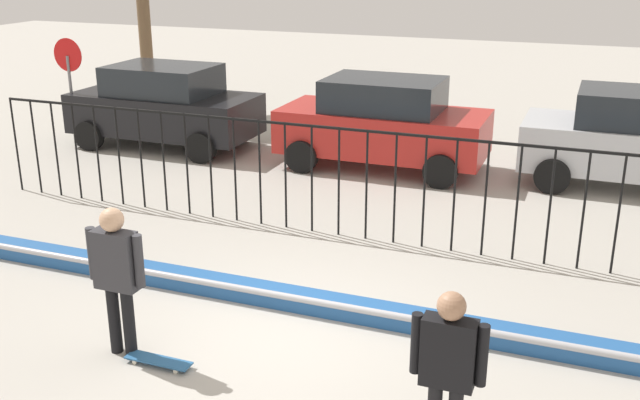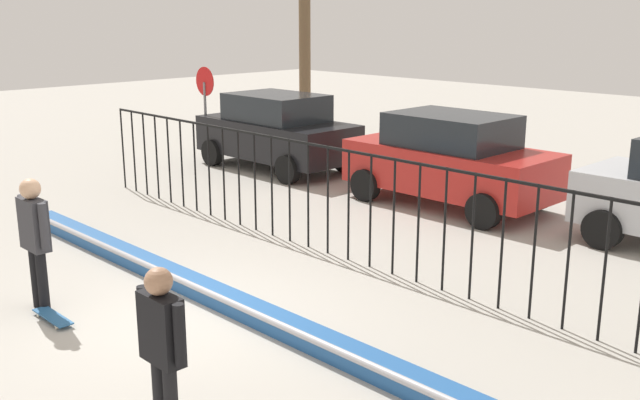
{
  "view_description": "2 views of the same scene",
  "coord_description": "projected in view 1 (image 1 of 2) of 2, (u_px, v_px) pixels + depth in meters",
  "views": [
    {
      "loc": [
        3.33,
        -7.39,
        4.54
      ],
      "look_at": [
        -0.34,
        2.13,
        0.99
      ],
      "focal_mm": 41.68,
      "sensor_mm": 36.0,
      "label": 1
    },
    {
      "loc": [
        7.69,
        -4.87,
        3.9
      ],
      "look_at": [
        0.22,
        2.45,
        1.19
      ],
      "focal_mm": 41.0,
      "sensor_mm": 36.0,
      "label": 2
    }
  ],
  "objects": [
    {
      "name": "ground_plane",
      "position": [
        283.0,
        332.0,
        9.14
      ],
      "size": [
        60.0,
        60.0,
        0.0
      ],
      "primitive_type": "plane",
      "color": "#ADA89E"
    },
    {
      "name": "bowl_coping_ledge",
      "position": [
        304.0,
        300.0,
        9.69
      ],
      "size": [
        11.0,
        0.4,
        0.27
      ],
      "color": "#235699",
      "rests_on": "ground"
    },
    {
      "name": "parked_car_silver",
      "position": [
        639.0,
        139.0,
        14.25
      ],
      "size": [
        4.3,
        2.12,
        1.9
      ],
      "rotation": [
        0.0,
        0.0,
        0.0
      ],
      "color": "#B7BABF",
      "rests_on": "ground"
    },
    {
      "name": "skateboarder",
      "position": [
        116.0,
        268.0,
        8.33
      ],
      "size": [
        0.73,
        0.27,
        1.8
      ],
      "rotation": [
        0.0,
        0.0,
        0.19
      ],
      "color": "black",
      "rests_on": "ground"
    },
    {
      "name": "stop_sign",
      "position": [
        70.0,
        77.0,
        17.08
      ],
      "size": [
        0.76,
        0.07,
        2.5
      ],
      "color": "slate",
      "rests_on": "ground"
    },
    {
      "name": "parked_car_black",
      "position": [
        165.0,
        105.0,
        17.2
      ],
      "size": [
        4.3,
        2.12,
        1.9
      ],
      "rotation": [
        0.0,
        0.0,
        -0.07
      ],
      "color": "black",
      "rests_on": "ground"
    },
    {
      "name": "parked_car_red",
      "position": [
        383.0,
        123.0,
        15.54
      ],
      "size": [
        4.3,
        2.12,
        1.9
      ],
      "rotation": [
        0.0,
        0.0,
        0.06
      ],
      "color": "#B2231E",
      "rests_on": "ground"
    },
    {
      "name": "camera_operator",
      "position": [
        448.0,
        362.0,
        6.57
      ],
      "size": [
        0.69,
        0.26,
        1.71
      ],
      "rotation": [
        0.0,
        0.0,
        2.12
      ],
      "color": "black",
      "rests_on": "ground"
    },
    {
      "name": "skateboard",
      "position": [
        158.0,
        361.0,
        8.41
      ],
      "size": [
        0.8,
        0.2,
        0.07
      ],
      "rotation": [
        0.0,
        0.0,
        0.08
      ],
      "color": "#26598C",
      "rests_on": "ground"
    },
    {
      "name": "perimeter_fence",
      "position": [
        367.0,
        173.0,
        11.68
      ],
      "size": [
        14.04,
        0.04,
        1.81
      ],
      "color": "black",
      "rests_on": "ground"
    }
  ]
}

